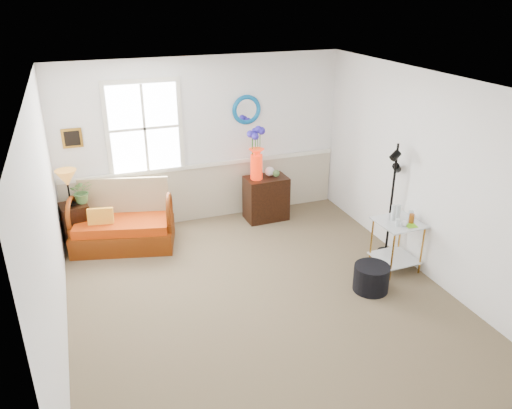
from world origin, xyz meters
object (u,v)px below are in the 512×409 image
object	(u,v)px
floor_lamp	(392,200)
loveseat	(122,217)
side_table	(396,245)
ottoman	(371,278)
lamp_stand	(76,225)
cabinet	(266,198)

from	to	relation	value
floor_lamp	loveseat	bearing A→B (deg)	145.68
loveseat	side_table	bearing A→B (deg)	-15.64
side_table	ottoman	distance (m)	0.70
lamp_stand	ottoman	xyz separation A→B (m)	(3.40, -2.52, -0.16)
cabinet	ottoman	xyz separation A→B (m)	(0.47, -2.44, -0.19)
cabinet	side_table	size ratio (longest dim) A/B	1.03
loveseat	cabinet	distance (m)	2.31
floor_lamp	ottoman	distance (m)	1.24
loveseat	cabinet	bearing A→B (deg)	18.22
loveseat	side_table	xyz separation A→B (m)	(3.35, -1.94, -0.12)
lamp_stand	side_table	distance (m)	4.55
loveseat	cabinet	size ratio (longest dim) A/B	1.98
loveseat	side_table	distance (m)	3.87
loveseat	cabinet	xyz separation A→B (m)	(2.30, 0.15, -0.11)
cabinet	floor_lamp	world-z (taller)	floor_lamp
lamp_stand	floor_lamp	distance (m)	4.53
lamp_stand	side_table	world-z (taller)	side_table
cabinet	side_table	bearing A→B (deg)	-64.33
ottoman	side_table	bearing A→B (deg)	30.70
loveseat	lamp_stand	xyz separation A→B (m)	(-0.64, 0.24, -0.14)
loveseat	lamp_stand	size ratio (longest dim) A/B	2.17
lamp_stand	floor_lamp	bearing A→B (deg)	-23.07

